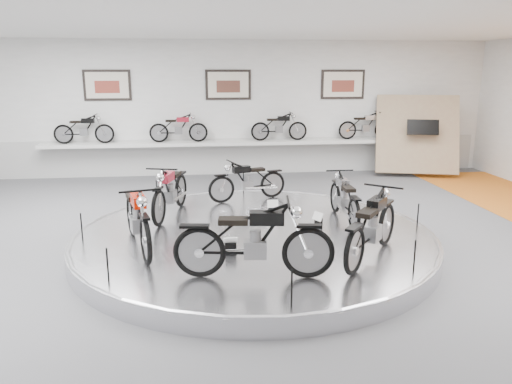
{
  "coord_description": "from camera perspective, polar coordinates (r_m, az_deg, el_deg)",
  "views": [
    {
      "loc": [
        -0.98,
        -8.15,
        3.12
      ],
      "look_at": [
        0.07,
        0.6,
        0.96
      ],
      "focal_mm": 35.0,
      "sensor_mm": 36.0,
      "label": 1
    }
  ],
  "objects": [
    {
      "name": "floor",
      "position": [
        8.78,
        0.03,
        -7.07
      ],
      "size": [
        16.0,
        16.0,
        0.0
      ],
      "primitive_type": "plane",
      "color": "#515153",
      "rests_on": "ground"
    },
    {
      "name": "ceiling",
      "position": [
        8.26,
        0.03,
        19.85
      ],
      "size": [
        16.0,
        16.0,
        0.0
      ],
      "primitive_type": "plane",
      "rotation": [
        3.14,
        0.0,
        0.0
      ],
      "color": "white",
      "rests_on": "wall_back"
    },
    {
      "name": "wall_back",
      "position": [
        15.22,
        -3.17,
        9.51
      ],
      "size": [
        16.0,
        0.0,
        16.0
      ],
      "primitive_type": "plane",
      "rotation": [
        1.57,
        0.0,
        0.0
      ],
      "color": "white",
      "rests_on": "floor"
    },
    {
      "name": "dado_band",
      "position": [
        15.38,
        -3.09,
        4.11
      ],
      "size": [
        15.68,
        0.04,
        1.1
      ],
      "primitive_type": "cube",
      "color": "#BCBCBA",
      "rests_on": "floor"
    },
    {
      "name": "display_platform",
      "position": [
        9.01,
        -0.2,
        -5.5
      ],
      "size": [
        6.4,
        6.4,
        0.3
      ],
      "primitive_type": "cylinder",
      "color": "silver",
      "rests_on": "floor"
    },
    {
      "name": "platform_rim",
      "position": [
        8.97,
        -0.2,
        -4.78
      ],
      "size": [
        6.4,
        6.4,
        0.1
      ],
      "primitive_type": "torus",
      "color": "#B2B2BA",
      "rests_on": "display_platform"
    },
    {
      "name": "shelf",
      "position": [
        15.03,
        -3.04,
        5.62
      ],
      "size": [
        11.0,
        0.55,
        0.1
      ],
      "primitive_type": "cube",
      "color": "silver",
      "rests_on": "wall_back"
    },
    {
      "name": "poster_left",
      "position": [
        15.33,
        -16.64,
        11.62
      ],
      "size": [
        1.35,
        0.06,
        0.88
      ],
      "primitive_type": "cube",
      "color": "silver",
      "rests_on": "wall_back"
    },
    {
      "name": "poster_center",
      "position": [
        15.15,
        -3.19,
        12.14
      ],
      "size": [
        1.35,
        0.06,
        0.88
      ],
      "primitive_type": "cube",
      "color": "silver",
      "rests_on": "wall_back"
    },
    {
      "name": "poster_right",
      "position": [
        15.77,
        9.9,
        12.02
      ],
      "size": [
        1.35,
        0.06,
        0.88
      ],
      "primitive_type": "cube",
      "color": "silver",
      "rests_on": "wall_back"
    },
    {
      "name": "display_panel",
      "position": [
        15.81,
        17.93,
        6.29
      ],
      "size": [
        2.56,
        1.52,
        2.3
      ],
      "primitive_type": "cube",
      "rotation": [
        -0.35,
        0.0,
        -0.26
      ],
      "color": "tan",
      "rests_on": "floor"
    },
    {
      "name": "shelf_bike_a",
      "position": [
        15.29,
        -19.07,
        6.6
      ],
      "size": [
        1.22,
        0.43,
        0.73
      ],
      "primitive_type": null,
      "color": "black",
      "rests_on": "shelf"
    },
    {
      "name": "shelf_bike_b",
      "position": [
        14.96,
        -8.85,
        7.04
      ],
      "size": [
        1.22,
        0.43,
        0.73
      ],
      "primitive_type": null,
      "color": "maroon",
      "rests_on": "shelf"
    },
    {
      "name": "shelf_bike_c",
      "position": [
        15.15,
        2.65,
        7.27
      ],
      "size": [
        1.22,
        0.43,
        0.73
      ],
      "primitive_type": null,
      "color": "black",
      "rests_on": "shelf"
    },
    {
      "name": "shelf_bike_d",
      "position": [
        15.82,
        12.42,
        7.25
      ],
      "size": [
        1.22,
        0.43,
        0.73
      ],
      "primitive_type": null,
      "color": "silver",
      "rests_on": "shelf"
    },
    {
      "name": "bike_a",
      "position": [
        9.64,
        10.08,
        -0.62
      ],
      "size": [
        0.56,
        1.58,
        0.93
      ],
      "primitive_type": null,
      "rotation": [
        0.0,
        0.0,
        1.57
      ],
      "color": "silver",
      "rests_on": "display_platform"
    },
    {
      "name": "bike_b",
      "position": [
        11.03,
        -0.98,
        1.36
      ],
      "size": [
        1.65,
        0.98,
        0.91
      ],
      "primitive_type": null,
      "rotation": [
        0.0,
        0.0,
        3.44
      ],
      "color": "black",
      "rests_on": "display_platform"
    },
    {
      "name": "bike_c",
      "position": [
        9.98,
        -9.79,
        0.24
      ],
      "size": [
        1.07,
        1.88,
        1.05
      ],
      "primitive_type": null,
      "rotation": [
        0.0,
        0.0,
        4.45
      ],
      "color": "maroon",
      "rests_on": "display_platform"
    },
    {
      "name": "bike_d",
      "position": [
        8.23,
        -13.4,
        -2.7
      ],
      "size": [
        1.11,
        1.96,
        1.09
      ],
      "primitive_type": null,
      "rotation": [
        0.0,
        0.0,
        4.97
      ],
      "color": "#B11301",
      "rests_on": "display_platform"
    },
    {
      "name": "bike_e",
      "position": [
        6.88,
        -0.26,
        -5.46
      ],
      "size": [
        1.97,
        0.92,
        1.12
      ],
      "primitive_type": null,
      "rotation": [
        0.0,
        0.0,
        6.15
      ],
      "color": "black",
      "rests_on": "display_platform"
    },
    {
      "name": "bike_f",
      "position": [
        7.77,
        13.14,
        -3.72
      ],
      "size": [
        1.64,
        1.83,
        1.07
      ],
      "primitive_type": null,
      "rotation": [
        0.0,
        0.0,
        7.18
      ],
      "color": "black",
      "rests_on": "display_platform"
    }
  ]
}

